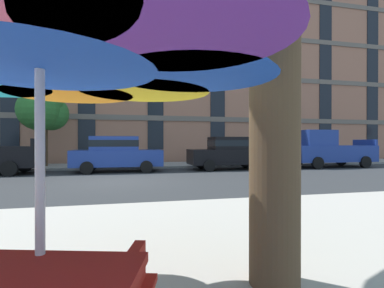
{
  "coord_description": "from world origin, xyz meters",
  "views": [
    {
      "loc": [
        0.4,
        -10.94,
        1.47
      ],
      "look_at": [
        3.62,
        3.2,
        1.4
      ],
      "focal_mm": 26.36,
      "sensor_mm": 36.0,
      "label": 1
    }
  ],
  "objects": [
    {
      "name": "sidewalk_far",
      "position": [
        0.0,
        6.8,
        0.06
      ],
      "size": [
        56.0,
        3.6,
        0.12
      ],
      "primitive_type": "cube",
      "color": "gray",
      "rests_on": "ground"
    },
    {
      "name": "apartment_building",
      "position": [
        -0.0,
        14.99,
        9.6
      ],
      "size": [
        45.9,
        12.08,
        19.2
      ],
      "color": "#A87056",
      "rests_on": "ground"
    },
    {
      "name": "sedan_black",
      "position": [
        5.86,
        3.7,
        0.95
      ],
      "size": [
        4.4,
        1.98,
        1.78
      ],
      "color": "black",
      "rests_on": "ground"
    },
    {
      "name": "pickup_blue",
      "position": [
        12.02,
        3.7,
        1.03
      ],
      "size": [
        5.1,
        2.12,
        2.2
      ],
      "color": "navy",
      "rests_on": "ground"
    },
    {
      "name": "sedan_blue",
      "position": [
        -0.15,
        3.7,
        0.95
      ],
      "size": [
        4.4,
        1.98,
        1.78
      ],
      "color": "navy",
      "rests_on": "ground"
    },
    {
      "name": "street_tree_left",
      "position": [
        -4.29,
        6.65,
        3.41
      ],
      "size": [
        2.67,
        2.66,
        4.61
      ],
      "color": "#4C3823",
      "rests_on": "ground"
    },
    {
      "name": "ground_plane",
      "position": [
        0.0,
        0.0,
        0.0
      ],
      "size": [
        120.0,
        120.0,
        0.0
      ],
      "primitive_type": "plane",
      "color": "#2D3033"
    },
    {
      "name": "patio_umbrella",
      "position": [
        -0.14,
        -9.0,
        2.21
      ],
      "size": [
        3.16,
        3.16,
        2.55
      ],
      "color": "silver",
      "rests_on": "ground"
    }
  ]
}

